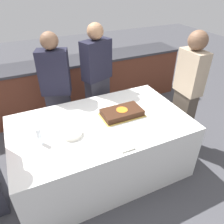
{
  "coord_description": "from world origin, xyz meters",
  "views": [
    {
      "loc": [
        -0.73,
        -1.88,
        2.21
      ],
      "look_at": [
        0.14,
        0.0,
        0.85
      ],
      "focal_mm": 35.0,
      "sensor_mm": 36.0,
      "label": 1
    }
  ],
  "objects_px": {
    "person_standing_back": "(57,90)",
    "cake": "(122,112)",
    "wine_glass": "(39,134)",
    "person_cutting_cake": "(97,81)",
    "person_seated_right": "(187,92)",
    "plate_stack": "(72,133)"
  },
  "relations": [
    {
      "from": "plate_stack",
      "to": "person_cutting_cake",
      "type": "distance_m",
      "value": 1.11
    },
    {
      "from": "plate_stack",
      "to": "person_standing_back",
      "type": "distance_m",
      "value": 0.9
    },
    {
      "from": "cake",
      "to": "person_standing_back",
      "type": "xyz_separation_m",
      "value": [
        -0.59,
        0.78,
        0.05
      ]
    },
    {
      "from": "cake",
      "to": "plate_stack",
      "type": "relative_size",
      "value": 2.24
    },
    {
      "from": "person_standing_back",
      "to": "plate_stack",
      "type": "bearing_deg",
      "value": 106.3
    },
    {
      "from": "plate_stack",
      "to": "cake",
      "type": "bearing_deg",
      "value": 9.84
    },
    {
      "from": "plate_stack",
      "to": "person_standing_back",
      "type": "xyz_separation_m",
      "value": [
        0.06,
        0.9,
        0.07
      ]
    },
    {
      "from": "cake",
      "to": "person_seated_right",
      "type": "height_order",
      "value": "person_seated_right"
    },
    {
      "from": "wine_glass",
      "to": "person_seated_right",
      "type": "relative_size",
      "value": 0.11
    },
    {
      "from": "plate_stack",
      "to": "person_seated_right",
      "type": "height_order",
      "value": "person_seated_right"
    },
    {
      "from": "cake",
      "to": "person_seated_right",
      "type": "relative_size",
      "value": 0.31
    },
    {
      "from": "person_standing_back",
      "to": "cake",
      "type": "bearing_deg",
      "value": 147.08
    },
    {
      "from": "person_seated_right",
      "to": "person_cutting_cake",
      "type": "bearing_deg",
      "value": -130.82
    },
    {
      "from": "cake",
      "to": "person_seated_right",
      "type": "xyz_separation_m",
      "value": [
        0.94,
        -0.03,
        0.08
      ]
    },
    {
      "from": "wine_glass",
      "to": "person_cutting_cake",
      "type": "height_order",
      "value": "person_cutting_cake"
    },
    {
      "from": "plate_stack",
      "to": "person_standing_back",
      "type": "height_order",
      "value": "person_standing_back"
    },
    {
      "from": "cake",
      "to": "wine_glass",
      "type": "relative_size",
      "value": 2.85
    },
    {
      "from": "person_seated_right",
      "to": "wine_glass",
      "type": "bearing_deg",
      "value": -87.75
    },
    {
      "from": "person_cutting_cake",
      "to": "person_seated_right",
      "type": "height_order",
      "value": "person_cutting_cake"
    },
    {
      "from": "cake",
      "to": "person_cutting_cake",
      "type": "height_order",
      "value": "person_cutting_cake"
    },
    {
      "from": "cake",
      "to": "person_standing_back",
      "type": "relative_size",
      "value": 0.32
    },
    {
      "from": "cake",
      "to": "wine_glass",
      "type": "bearing_deg",
      "value": -173.86
    }
  ]
}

